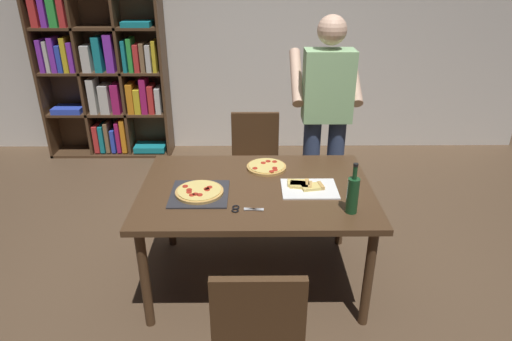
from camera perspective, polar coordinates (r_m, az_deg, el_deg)
The scene contains 12 objects.
ground_plane at distance 3.34m, azimuth 0.02°, elevation -13.64°, with size 12.00×12.00×0.00m, color brown.
back_wall at distance 5.24m, azimuth -0.22°, elevation 17.74°, with size 6.40×0.10×2.80m, color silver.
dining_table at distance 2.96m, azimuth 0.02°, elevation -3.39°, with size 1.52×1.04×0.75m.
chair_near_camera at distance 2.24m, azimuth 0.25°, elevation -19.74°, with size 0.42×0.42×0.90m.
chair_far_side at distance 3.93m, azimuth -0.10°, elevation 1.59°, with size 0.42×0.42×0.90m.
bookshelf at distance 5.36m, azimuth -18.91°, elevation 11.69°, with size 1.40×0.35×1.95m.
person_serving_pizza at distance 3.60m, azimuth 8.96°, elevation 7.27°, with size 0.55×0.54×1.75m.
pepperoni_pizza_on_tray at distance 2.85m, azimuth -7.28°, elevation -2.81°, with size 0.37×0.37×0.04m.
pizza_slices_on_towel at distance 2.92m, azimuth 6.62°, elevation -2.12°, with size 0.36×0.28×0.03m.
wine_bottle at distance 2.65m, azimuth 12.32°, elevation -3.00°, with size 0.07×0.07×0.32m.
kitchen_scissors at distance 2.66m, azimuth -1.80°, elevation -4.95°, with size 0.19×0.09×0.01m.
second_pizza_plain at distance 3.18m, azimuth 1.35°, elevation 0.48°, with size 0.28×0.28×0.03m.
Camera 1 is at (-0.02, -2.59, 2.11)m, focal length 31.14 mm.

